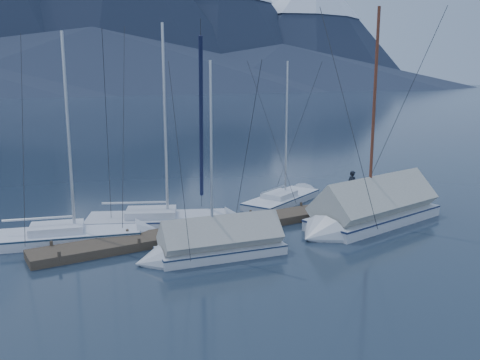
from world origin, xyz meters
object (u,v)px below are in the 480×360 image
at_px(person, 352,185).
at_px(sailboat_covered_far, 209,247).
at_px(sailboat_open_right, 289,198).
at_px(sailboat_open_left, 88,236).
at_px(sailboat_open_mid, 179,222).
at_px(sailboat_covered_near, 366,214).

bearing_deg(person, sailboat_covered_far, 102.23).
xyz_separation_m(sailboat_open_right, person, (2.12, -2.68, 0.97)).
relative_size(sailboat_open_left, person, 6.00).
bearing_deg(sailboat_open_right, sailboat_open_mid, -169.39).
bearing_deg(sailboat_open_right, person, -51.58).
relative_size(sailboat_open_left, sailboat_covered_near, 0.86).
xyz_separation_m(sailboat_open_left, sailboat_covered_near, (11.55, -4.40, 0.37)).
bearing_deg(sailboat_open_left, sailboat_open_right, 6.63).
bearing_deg(person, sailboat_covered_near, 142.19).
xyz_separation_m(sailboat_open_mid, sailboat_covered_near, (7.38, -4.37, 0.36)).
xyz_separation_m(sailboat_open_right, sailboat_covered_far, (-7.99, -5.80, 0.24)).
relative_size(sailboat_open_mid, person, 6.38).
relative_size(sailboat_covered_near, sailboat_covered_far, 1.34).
distance_m(sailboat_open_right, sailboat_covered_near, 5.74).
bearing_deg(person, sailboat_open_mid, 76.99).
xyz_separation_m(sailboat_open_mid, sailboat_open_right, (7.23, 1.35, -0.03)).
distance_m(sailboat_open_right, sailboat_covered_far, 9.88).
relative_size(sailboat_open_left, sailboat_open_mid, 0.94).
height_order(sailboat_open_left, person, sailboat_open_left).
xyz_separation_m(sailboat_covered_near, person, (1.97, 3.05, 0.58)).
bearing_deg(sailboat_open_right, sailboat_open_left, -173.37).
height_order(sailboat_open_right, sailboat_covered_far, sailboat_open_right).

